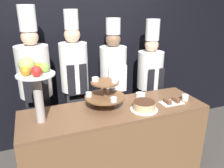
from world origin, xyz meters
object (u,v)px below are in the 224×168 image
at_px(cake_square_tray, 172,102).
at_px(chef_left, 35,84).
at_px(tiered_stand, 105,93).
at_px(cake_round, 144,106).
at_px(serving_bowl_far, 140,95).
at_px(cup_white, 185,97).
at_px(fruit_pedestal, 34,78).
at_px(chef_center_right, 113,79).
at_px(chef_right, 150,78).
at_px(chef_center_left, 75,79).

height_order(cake_square_tray, chef_left, chef_left).
relative_size(tiered_stand, cake_round, 1.49).
bearing_deg(serving_bowl_far, tiered_stand, -169.25).
xyz_separation_m(cup_white, cake_square_tray, (-0.19, -0.01, -0.02)).
relative_size(fruit_pedestal, cake_square_tray, 2.45).
distance_m(fruit_pedestal, chef_center_right, 1.22).
xyz_separation_m(tiered_stand, cake_round, (0.37, -0.22, -0.12)).
xyz_separation_m(cup_white, serving_bowl_far, (-0.45, 0.26, -0.01)).
height_order(cake_round, chef_left, chef_left).
height_order(tiered_stand, serving_bowl_far, tiered_stand).
height_order(fruit_pedestal, chef_right, chef_right).
relative_size(tiered_stand, chef_center_left, 0.23).
distance_m(cake_round, chef_left, 1.31).
relative_size(cake_square_tray, serving_bowl_far, 1.60).
bearing_deg(cake_round, cake_square_tray, 6.07).
relative_size(chef_center_left, chef_center_right, 1.06).
distance_m(cup_white, chef_center_right, 0.96).
distance_m(cake_round, serving_bowl_far, 0.33).
relative_size(serving_bowl_far, chef_center_left, 0.08).
distance_m(chef_left, chef_center_left, 0.47).
bearing_deg(chef_left, cup_white, -23.72).
xyz_separation_m(cup_white, chef_right, (-0.06, 0.72, 0.04)).
bearing_deg(chef_right, cup_white, -84.96).
relative_size(chef_left, chef_right, 1.10).
bearing_deg(cup_white, chef_center_right, 131.53).
xyz_separation_m(chef_left, chef_center_right, (1.00, 0.00, -0.06)).
bearing_deg(chef_right, chef_center_right, -180.00).
xyz_separation_m(chef_left, chef_right, (1.57, 0.00, -0.11)).
height_order(fruit_pedestal, chef_left, chef_left).
relative_size(tiered_stand, chef_center_right, 0.25).
xyz_separation_m(tiered_stand, cake_square_tray, (0.75, -0.18, -0.15)).
height_order(serving_bowl_far, chef_center_left, chef_center_left).
height_order(fruit_pedestal, chef_center_right, chef_center_right).
relative_size(cup_white, chef_center_left, 0.04).
xyz_separation_m(chef_left, chef_center_left, (0.47, -0.00, -0.00)).
height_order(tiered_stand, chef_left, chef_left).
height_order(serving_bowl_far, chef_right, chef_right).
distance_m(chef_left, chef_center_right, 1.00).
relative_size(cup_white, cake_square_tray, 0.30).
height_order(tiered_stand, fruit_pedestal, fruit_pedestal).
relative_size(fruit_pedestal, cake_round, 2.12).
xyz_separation_m(tiered_stand, fruit_pedestal, (-0.70, -0.07, 0.28)).
bearing_deg(tiered_stand, chef_center_right, 60.72).
xyz_separation_m(cake_round, serving_bowl_far, (0.12, 0.31, -0.02)).
xyz_separation_m(cake_square_tray, chef_left, (-1.44, 0.72, 0.16)).
bearing_deg(fruit_pedestal, chef_center_left, 51.78).
height_order(chef_left, chef_center_left, chef_left).
bearing_deg(chef_center_right, chef_right, 0.00).
height_order(cake_square_tray, serving_bowl_far, serving_bowl_far).
bearing_deg(chef_left, tiered_stand, -38.55).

